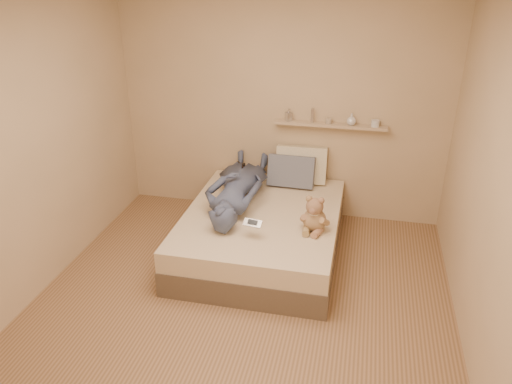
% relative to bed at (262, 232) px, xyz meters
% --- Properties ---
extents(room, '(3.80, 3.80, 3.80)m').
position_rel_bed_xyz_m(room, '(0.00, -0.93, 1.08)').
color(room, '#966F4D').
rests_on(room, ground).
extents(bed, '(1.50, 1.90, 0.45)m').
position_rel_bed_xyz_m(bed, '(0.00, 0.00, 0.00)').
color(bed, brown).
rests_on(bed, floor).
extents(game_console, '(0.18, 0.10, 0.06)m').
position_rel_bed_xyz_m(game_console, '(0.02, -0.50, 0.37)').
color(game_console, '#B7BABE').
rests_on(game_console, bed).
extents(teddy_bear, '(0.29, 0.28, 0.35)m').
position_rel_bed_xyz_m(teddy_bear, '(0.54, -0.25, 0.37)').
color(teddy_bear, '#987E53').
rests_on(teddy_bear, bed).
extents(dark_plush, '(0.16, 0.16, 0.25)m').
position_rel_bed_xyz_m(dark_plush, '(-0.37, 0.64, 0.33)').
color(dark_plush, black).
rests_on(dark_plush, bed).
extents(pillow_cream, '(0.56, 0.27, 0.42)m').
position_rel_bed_xyz_m(pillow_cream, '(0.27, 0.83, 0.43)').
color(pillow_cream, beige).
rests_on(pillow_cream, bed).
extents(pillow_grey, '(0.51, 0.25, 0.37)m').
position_rel_bed_xyz_m(pillow_grey, '(0.18, 0.69, 0.40)').
color(pillow_grey, slate).
rests_on(pillow_grey, bed).
extents(person, '(0.58, 1.50, 0.36)m').
position_rel_bed_xyz_m(person, '(-0.30, 0.18, 0.40)').
color(person, '#424D68').
rests_on(person, bed).
extents(wall_shelf, '(1.20, 0.12, 0.03)m').
position_rel_bed_xyz_m(wall_shelf, '(0.55, 0.91, 0.88)').
color(wall_shelf, tan).
rests_on(wall_shelf, wall_back).
extents(shelf_bottles, '(1.01, 0.10, 0.16)m').
position_rel_bed_xyz_m(shelf_bottles, '(0.63, 0.91, 0.95)').
color(shelf_bottles, silver).
rests_on(shelf_bottles, wall_shelf).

